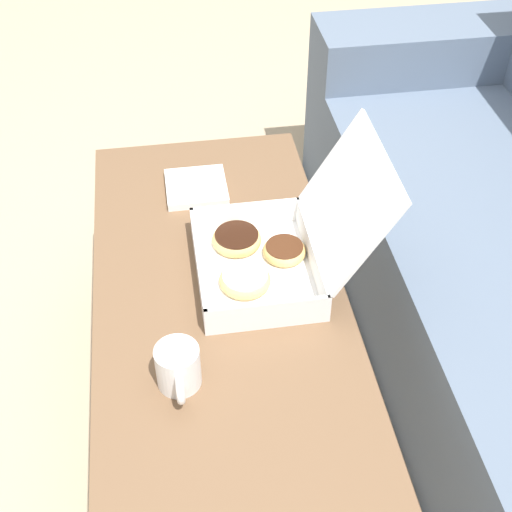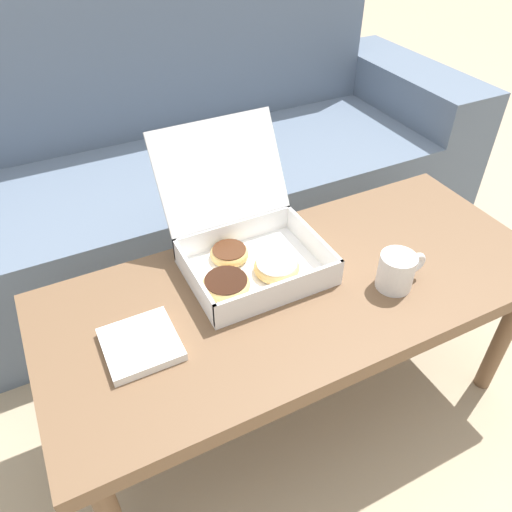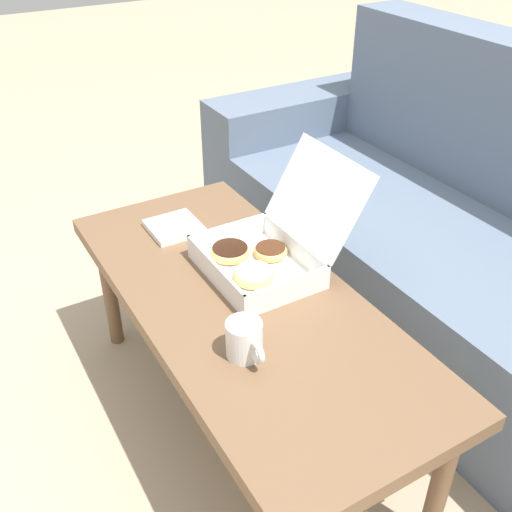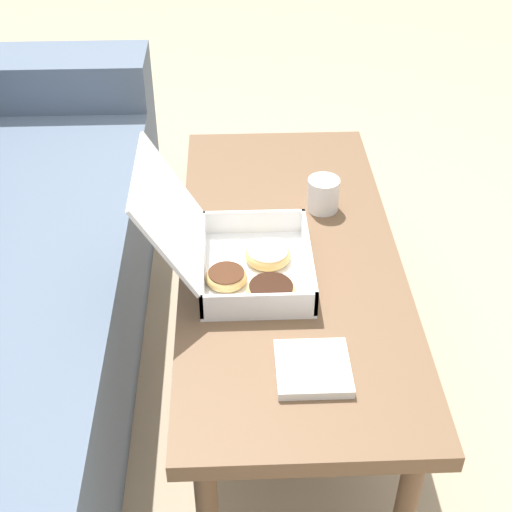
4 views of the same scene
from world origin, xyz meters
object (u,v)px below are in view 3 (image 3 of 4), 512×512
object	(u,v)px
couch	(471,253)
coffee_table	(243,312)
pastry_box	(266,249)
coffee_mug	(245,340)

from	to	relation	value
couch	coffee_table	bearing A→B (deg)	-90.00
pastry_box	coffee_mug	distance (m)	0.35
coffee_table	pastry_box	world-z (taller)	pastry_box
couch	coffee_table	size ratio (longest dim) A/B	1.81
couch	pastry_box	distance (m)	0.75
coffee_table	pastry_box	bearing A→B (deg)	126.31
coffee_table	pastry_box	xyz separation A→B (m)	(-0.09, 0.12, 0.10)
coffee_table	couch	bearing A→B (deg)	90.00
coffee_mug	coffee_table	bearing A→B (deg)	152.07
couch	coffee_table	xyz separation A→B (m)	(0.00, -0.83, 0.10)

